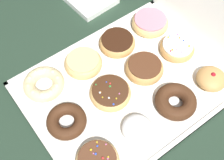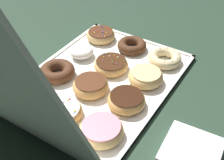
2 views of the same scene
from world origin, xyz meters
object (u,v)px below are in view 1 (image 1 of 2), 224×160
at_px(donut_box, 127,86).
at_px(chocolate_cake_ring_donut_1, 67,122).
at_px(chocolate_frosted_donut_7, 144,68).
at_px(pink_frosted_donut_9, 150,23).
at_px(cruller_donut_0, 44,84).
at_px(sprinkle_donut_4, 111,93).
at_px(chocolate_cake_ring_donut_8, 176,102).
at_px(chocolate_frosted_donut_6, 117,43).
at_px(glazed_ring_donut_3, 83,63).
at_px(jelly_filled_donut_11, 211,79).
at_px(sprinkle_donut_10, 177,48).
at_px(powdered_filled_donut_5, 138,129).

height_order(donut_box, chocolate_cake_ring_donut_1, chocolate_cake_ring_donut_1).
distance_m(chocolate_frosted_donut_7, pink_frosted_donut_9, 0.18).
distance_m(cruller_donut_0, chocolate_frosted_donut_7, 0.29).
xyz_separation_m(sprinkle_donut_4, chocolate_frosted_donut_7, (-0.01, 0.13, 0.00)).
height_order(donut_box, chocolate_cake_ring_donut_8, chocolate_cake_ring_donut_8).
relative_size(chocolate_frosted_donut_6, pink_frosted_donut_9, 0.94).
xyz_separation_m(chocolate_cake_ring_donut_1, sprinkle_donut_4, (0.00, 0.14, 0.00)).
bearing_deg(chocolate_frosted_donut_6, cruller_donut_0, -91.18).
bearing_deg(chocolate_cake_ring_donut_8, cruller_donut_0, -135.73).
bearing_deg(chocolate_frosted_donut_6, glazed_ring_donut_3, -88.97).
distance_m(donut_box, cruller_donut_0, 0.24).
xyz_separation_m(donut_box, cruller_donut_0, (-0.14, -0.19, 0.02)).
bearing_deg(chocolate_frosted_donut_7, cruller_donut_0, -116.55).
bearing_deg(jelly_filled_donut_11, glazed_ring_donut_3, -135.56).
height_order(chocolate_frosted_donut_6, pink_frosted_donut_9, same).
bearing_deg(sprinkle_donut_10, jelly_filled_donut_11, -0.79).
bearing_deg(cruller_donut_0, chocolate_cake_ring_donut_1, -4.14).
xyz_separation_m(chocolate_frosted_donut_6, chocolate_cake_ring_donut_8, (0.26, 0.00, -0.00)).
bearing_deg(donut_box, pink_frosted_donut_9, 123.89).
bearing_deg(cruller_donut_0, sprinkle_donut_10, 71.56).
height_order(cruller_donut_0, sprinkle_donut_4, sprinkle_donut_4).
bearing_deg(chocolate_frosted_donut_6, sprinkle_donut_10, 47.08).
height_order(chocolate_frosted_donut_7, chocolate_cake_ring_donut_8, chocolate_frosted_donut_7).
bearing_deg(jelly_filled_donut_11, chocolate_cake_ring_donut_8, -93.08).
relative_size(pink_frosted_donut_9, sprinkle_donut_10, 1.12).
height_order(cruller_donut_0, chocolate_cake_ring_donut_1, cruller_donut_0).
bearing_deg(glazed_ring_donut_3, chocolate_cake_ring_donut_1, -46.89).
relative_size(glazed_ring_donut_3, chocolate_frosted_donut_6, 1.00).
bearing_deg(sprinkle_donut_10, glazed_ring_donut_3, -115.15).
xyz_separation_m(donut_box, chocolate_cake_ring_donut_1, (0.00, -0.20, 0.02)).
height_order(sprinkle_donut_4, jelly_filled_donut_11, jelly_filled_donut_11).
bearing_deg(glazed_ring_donut_3, chocolate_cake_ring_donut_8, 26.61).
height_order(cruller_donut_0, sprinkle_donut_10, sprinkle_donut_10).
relative_size(chocolate_cake_ring_donut_8, pink_frosted_donut_9, 0.96).
bearing_deg(chocolate_cake_ring_donut_1, pink_frosted_donut_9, 108.63).
bearing_deg(chocolate_frosted_donut_7, jelly_filled_donut_11, 42.08).
xyz_separation_m(donut_box, sprinkle_donut_4, (0.00, -0.06, 0.02)).
bearing_deg(powdered_filled_donut_5, jelly_filled_donut_11, 88.64).
height_order(chocolate_frosted_donut_6, chocolate_cake_ring_donut_8, chocolate_cake_ring_donut_8).
bearing_deg(pink_frosted_donut_9, chocolate_frosted_donut_6, -88.84).
relative_size(donut_box, chocolate_cake_ring_donut_8, 4.93).
bearing_deg(sprinkle_donut_4, glazed_ring_donut_3, -178.41).
relative_size(cruller_donut_0, powdered_filled_donut_5, 1.40).
distance_m(donut_box, sprinkle_donut_4, 0.06).
bearing_deg(glazed_ring_donut_3, cruller_donut_0, -93.35).
xyz_separation_m(glazed_ring_donut_3, chocolate_frosted_donut_7, (0.12, 0.13, 0.00)).
height_order(glazed_ring_donut_3, sprinkle_donut_10, same).
height_order(sprinkle_donut_4, pink_frosted_donut_9, same).
distance_m(chocolate_cake_ring_donut_1, jelly_filled_donut_11, 0.42).
bearing_deg(cruller_donut_0, pink_frosted_donut_9, 89.63).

